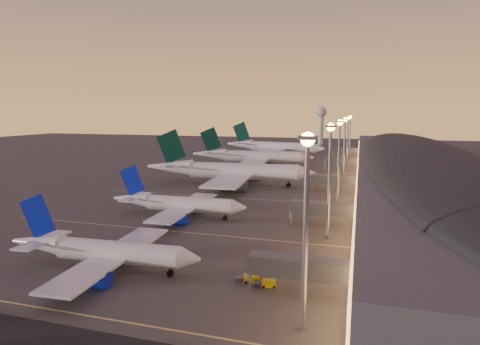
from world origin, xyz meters
name	(u,v)px	position (x,y,z in m)	size (l,w,h in m)	color
ground	(181,225)	(0.00, 0.00, 0.00)	(700.00, 700.00, 0.00)	#3F3C3A
airliner_narrow_south	(102,251)	(-1.46, -30.06, 3.47)	(37.56, 33.58, 13.42)	silver
airliner_narrow_north	(178,204)	(-4.47, 7.64, 3.58)	(38.69, 34.50, 13.85)	silver
airliner_wide_near	(229,171)	(-6.03, 56.60, 5.54)	(67.26, 61.42, 21.52)	silver
airliner_wide_mid	(252,156)	(-11.14, 110.86, 5.24)	(63.67, 58.20, 20.36)	silver
airliner_wide_far	(274,147)	(-11.46, 167.01, 5.58)	(67.59, 62.32, 21.68)	silver
terminal_building	(413,164)	(61.84, 72.47, 8.78)	(56.35, 255.00, 17.46)	#4B4B51
light_masts	(343,141)	(36.00, 65.00, 17.55)	(2.20, 217.20, 25.90)	slate
radar_tower	(321,119)	(10.00, 260.00, 21.87)	(9.00, 9.00, 32.50)	silver
lane_markings	(230,194)	(0.00, 40.00, 0.01)	(90.00, 180.36, 0.00)	#D8C659
baggage_tug_a	(266,283)	(28.39, -28.46, 0.48)	(3.72, 2.15, 1.04)	#D3BE0B
baggage_tug_b	(248,279)	(25.17, -27.67, 0.55)	(4.34, 2.80, 1.21)	#D3BE0B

